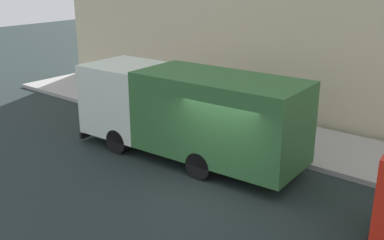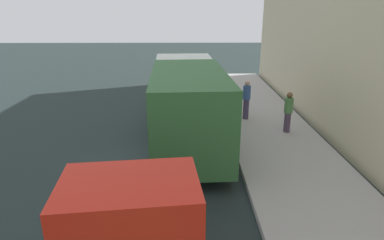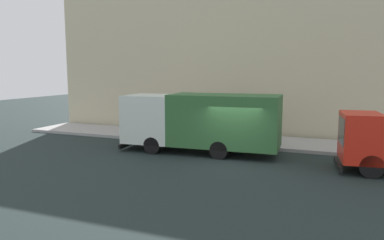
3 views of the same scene
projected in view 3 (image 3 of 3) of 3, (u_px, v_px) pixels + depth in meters
name	position (u px, v px, depth m)	size (l,w,h in m)	color
ground	(233.00, 162.00, 16.75)	(80.00, 80.00, 0.00)	#202B2A
sidewalk	(255.00, 141.00, 21.14)	(3.56, 30.00, 0.17)	#A7A4A1
building_facade	(265.00, 42.00, 22.46)	(0.50, 30.00, 11.81)	beige
large_utility_truck	(200.00, 120.00, 18.47)	(2.83, 8.14, 2.98)	silver
pedestrian_walking	(181.00, 122.00, 21.80)	(0.49, 0.49, 1.76)	#423956
pedestrian_standing	(214.00, 121.00, 22.48)	(0.48, 0.48, 1.66)	#4A3950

